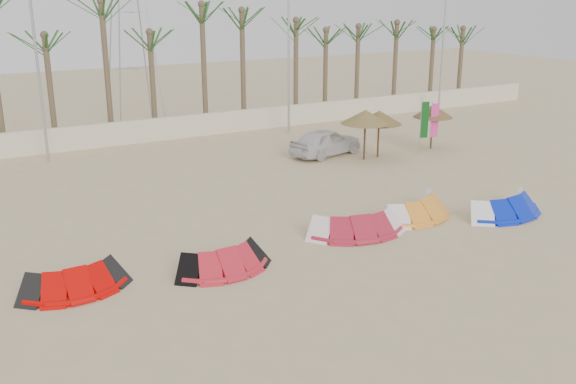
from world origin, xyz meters
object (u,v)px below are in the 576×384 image
parasol_left (379,117)px  parasol_mid (365,117)px  kite_red_left (72,276)px  kite_red_right (352,222)px  kite_blue (500,203)px  kite_red_mid (221,257)px  kite_orange (414,205)px  car (326,142)px  parasol_right (433,111)px

parasol_left → parasol_mid: size_ratio=0.95×
kite_red_left → kite_red_right: 9.66m
kite_blue → parasol_mid: 9.57m
kite_red_mid → parasol_mid: 14.97m
kite_orange → parasol_mid: size_ratio=1.49×
kite_blue → kite_red_right: bearing=170.1°
kite_red_mid → parasol_mid: size_ratio=1.22×
kite_blue → parasol_left: parasol_left is taller
kite_blue → parasol_left: size_ratio=1.54×
kite_red_left → kite_red_mid: same height
kite_orange → parasol_left: size_ratio=1.56×
kite_red_left → car: size_ratio=0.75×
parasol_right → car: (-5.84, 1.60, -1.36)m
kite_orange → parasol_mid: parasol_mid is taller
parasol_left → car: size_ratio=0.58×
kite_red_right → parasol_right: 14.11m
kite_red_mid → kite_red_right: size_ratio=0.83×
kite_red_right → parasol_left: 11.33m
car → kite_red_right: bearing=137.8°
kite_red_mid → parasol_right: bearing=28.5°
kite_red_right → parasol_right: size_ratio=1.55×
kite_blue → parasol_left: bearing=82.5°
kite_red_left → parasol_right: bearing=21.5°
kite_red_mid → kite_blue: bearing=-2.6°
kite_blue → kite_orange: bearing=154.6°
kite_red_right → kite_orange: size_ratio=0.99×
kite_blue → parasol_right: size_ratio=1.55×
kite_red_left → parasol_left: parasol_left is taller
kite_red_left → kite_blue: bearing=-4.8°
kite_red_right → kite_orange: 3.19m
parasol_right → kite_blue: bearing=-117.4°
kite_orange → parasol_right: parasol_right is taller
kite_red_mid → parasol_left: bearing=34.8°
parasol_left → parasol_mid: (-0.90, -0.04, 0.12)m
car → parasol_left: bearing=-142.6°
kite_red_mid → car: size_ratio=0.75×
parasol_left → car: parasol_left is taller
kite_red_left → parasol_mid: size_ratio=1.22×
kite_red_left → parasol_mid: (16.23, 8.07, 1.80)m
parasol_left → kite_orange: bearing=-118.4°
kite_red_mid → parasol_mid: parasol_mid is taller
parasol_right → car: size_ratio=0.58×
kite_red_left → kite_red_mid: bearing=-10.4°
kite_red_right → kite_orange: (3.16, 0.37, -0.00)m
kite_red_left → car: car is taller
parasol_right → parasol_left: bearing=-178.5°
kite_red_right → parasol_mid: size_ratio=1.47×
kite_red_mid → parasol_right: size_ratio=1.29×
kite_orange → car: 9.92m
parasol_right → kite_red_mid: bearing=-151.5°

